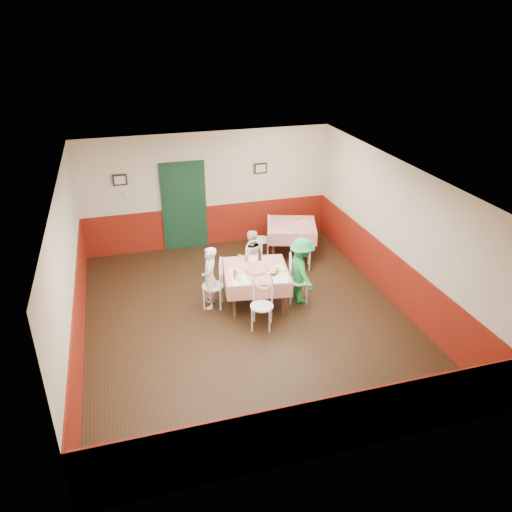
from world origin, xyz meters
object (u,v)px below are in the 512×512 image
object	(u,v)px
main_table	(256,287)
wallet	(273,275)
chair_second_b	(302,249)
glass_a	(235,273)
second_table	(291,239)
chair_far	(251,264)
beer_bottle	(260,255)
chair_near	(262,306)
glass_b	(277,271)
chair_second_a	(261,240)
diner_left	(210,278)
pizza	(256,270)
diner_far	(251,257)
glass_c	(247,258)
chair_left	(213,286)
chair_right	(298,281)
diner_right	(301,271)

from	to	relation	value
main_table	wallet	size ratio (longest dim) A/B	11.09
chair_second_b	glass_a	world-z (taller)	glass_a
glass_a	second_table	bearing A→B (deg)	48.25
chair_far	beer_bottle	world-z (taller)	beer_bottle
chair_near	glass_b	bearing A→B (deg)	72.63
wallet	chair_near	bearing A→B (deg)	-116.82
chair_second_a	diner_left	xyz separation A→B (m)	(-1.58, -1.82, 0.19)
chair_second_b	wallet	world-z (taller)	chair_second_b
second_table	glass_b	size ratio (longest dim) A/B	8.65
glass_b	glass_a	bearing A→B (deg)	171.60
pizza	diner_left	world-z (taller)	diner_left
chair_far	diner_far	world-z (taller)	diner_far
second_table	glass_c	distance (m)	2.23
diner_left	beer_bottle	bearing A→B (deg)	115.56
chair_left	wallet	xyz separation A→B (m)	(1.09, -0.45, 0.32)
main_table	glass_a	xyz separation A→B (m)	(-0.46, -0.16, 0.46)
chair_second_b	glass_b	xyz separation A→B (m)	(-1.10, -1.49, 0.37)
second_table	main_table	bearing A→B (deg)	-126.26
chair_second_b	chair_right	bearing A→B (deg)	-96.41
chair_right	glass_b	distance (m)	0.64
chair_left	chair_second_b	xyz separation A→B (m)	(2.28, 1.08, 0.00)
diner_right	chair_right	bearing A→B (deg)	77.57
chair_left	chair_right	xyz separation A→B (m)	(1.68, -0.27, 0.00)
chair_far	diner_right	size ratio (longest dim) A/B	0.67
chair_second_a	glass_a	xyz separation A→B (m)	(-1.15, -2.13, 0.38)
chair_second_a	diner_left	world-z (taller)	diner_left
beer_bottle	glass_a	bearing A→B (deg)	-140.42
chair_right	chair_far	distance (m)	1.20
chair_second_b	diner_right	distance (m)	1.48
chair_left	diner_right	xyz separation A→B (m)	(1.73, -0.27, 0.23)
chair_second_b	chair_far	bearing A→B (deg)	-146.46
diner_right	diner_left	bearing A→B (deg)	77.57
glass_b	chair_near	bearing A→B (deg)	-130.27
chair_left	diner_far	distance (m)	1.25
main_table	glass_c	size ratio (longest dim) A/B	9.20
chair_far	wallet	distance (m)	1.20
second_table	glass_b	xyz separation A→B (m)	(-1.10, -2.24, 0.45)
second_table	diner_left	bearing A→B (deg)	-141.97
chair_left	diner_right	bearing A→B (deg)	99.61
chair_left	chair_right	world-z (taller)	same
second_table	glass_c	bearing A→B (deg)	-134.13
second_table	chair_near	distance (m)	3.21
diner_far	chair_near	bearing A→B (deg)	82.12
main_table	glass_b	size ratio (longest dim) A/B	9.42
chair_second_b	beer_bottle	distance (m)	1.58
second_table	chair_near	bearing A→B (deg)	-119.30
chair_right	diner_left	distance (m)	1.76
wallet	chair_second_b	bearing A→B (deg)	61.00
chair_right	diner_far	distance (m)	1.25
chair_left	diner_far	size ratio (longest dim) A/B	0.76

